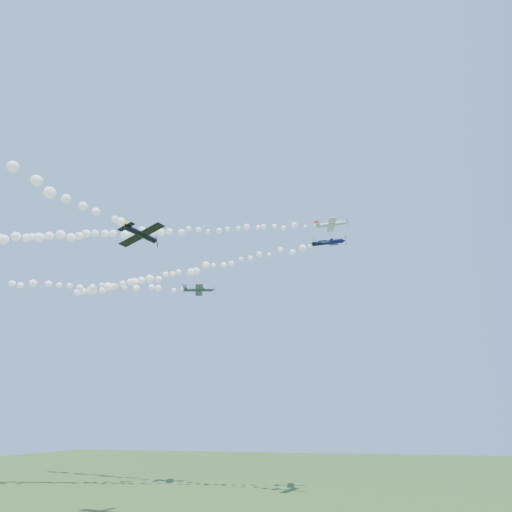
% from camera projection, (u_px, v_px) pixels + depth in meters
% --- Properties ---
extents(ground, '(260.00, 260.00, 0.00)m').
position_uv_depth(ground, '(258.00, 496.00, 81.83)').
color(ground, '#29481B').
rests_on(ground, ground).
extents(plane_white, '(7.55, 7.98, 2.05)m').
position_uv_depth(plane_white, '(331.00, 224.00, 95.52)').
color(plane_white, silver).
extents(smoke_trail_white, '(81.60, 14.90, 3.14)m').
position_uv_depth(smoke_trail_white, '(142.00, 233.00, 98.95)').
color(smoke_trail_white, white).
extents(plane_navy, '(7.80, 8.01, 2.93)m').
position_uv_depth(plane_navy, '(329.00, 242.00, 88.62)').
color(plane_navy, black).
extents(smoke_trail_navy, '(72.57, 21.44, 3.03)m').
position_uv_depth(smoke_trail_navy, '(176.00, 273.00, 106.37)').
color(smoke_trail_navy, white).
extents(plane_grey, '(7.97, 8.44, 2.17)m').
position_uv_depth(plane_grey, '(199.00, 290.00, 103.18)').
color(plane_grey, '#34394C').
extents(smoke_trail_grey, '(75.04, 31.38, 3.52)m').
position_uv_depth(smoke_trail_grey, '(11.00, 284.00, 97.68)').
color(smoke_trail_grey, white).
extents(plane_black, '(8.12, 7.82, 2.41)m').
position_uv_depth(plane_black, '(141.00, 234.00, 67.20)').
color(plane_black, black).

